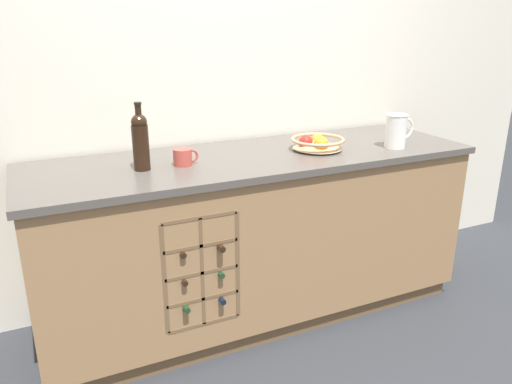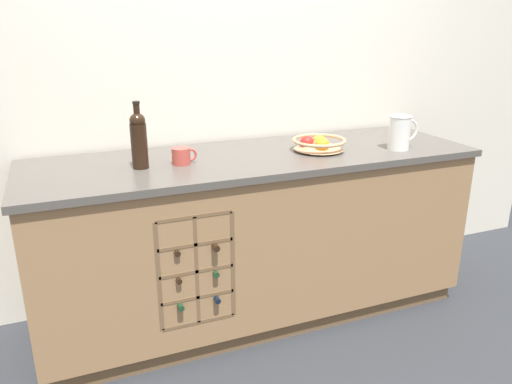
{
  "view_description": "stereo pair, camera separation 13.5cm",
  "coord_description": "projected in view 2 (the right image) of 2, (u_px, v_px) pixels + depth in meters",
  "views": [
    {
      "loc": [
        -1.05,
        -2.26,
        1.57
      ],
      "look_at": [
        0.0,
        0.0,
        0.72
      ],
      "focal_mm": 35.0,
      "sensor_mm": 36.0,
      "label": 1
    },
    {
      "loc": [
        -0.93,
        -2.31,
        1.57
      ],
      "look_at": [
        0.0,
        0.0,
        0.72
      ],
      "focal_mm": 35.0,
      "sensor_mm": 36.0,
      "label": 2
    }
  ],
  "objects": [
    {
      "name": "fruit_bowl",
      "position": [
        318.0,
        143.0,
        2.63
      ],
      "size": [
        0.29,
        0.29,
        0.09
      ],
      "color": "tan",
      "rests_on": "kitchen_island"
    },
    {
      "name": "white_pitcher",
      "position": [
        400.0,
        132.0,
        2.65
      ],
      "size": [
        0.18,
        0.12,
        0.18
      ],
      "color": "white",
      "rests_on": "kitchen_island"
    },
    {
      "name": "ground_plane",
      "position": [
        256.0,
        310.0,
        2.87
      ],
      "size": [
        14.0,
        14.0,
        0.0
      ],
      "primitive_type": "plane",
      "color": "#2D3035"
    },
    {
      "name": "standing_wine_bottle",
      "position": [
        139.0,
        139.0,
        2.29
      ],
      "size": [
        0.08,
        0.08,
        0.31
      ],
      "color": "black",
      "rests_on": "kitchen_island"
    },
    {
      "name": "kitchen_island",
      "position": [
        255.0,
        236.0,
        2.71
      ],
      "size": [
        2.33,
        0.73,
        0.92
      ],
      "color": "brown",
      "rests_on": "ground_plane"
    },
    {
      "name": "back_wall",
      "position": [
        229.0,
        77.0,
        2.81
      ],
      "size": [
        4.69,
        0.06,
        2.55
      ],
      "primitive_type": "cube",
      "color": "silver",
      "rests_on": "ground_plane"
    },
    {
      "name": "ceramic_mug",
      "position": [
        182.0,
        156.0,
        2.39
      ],
      "size": [
        0.12,
        0.09,
        0.08
      ],
      "color": "#B7473D",
      "rests_on": "kitchen_island"
    }
  ]
}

